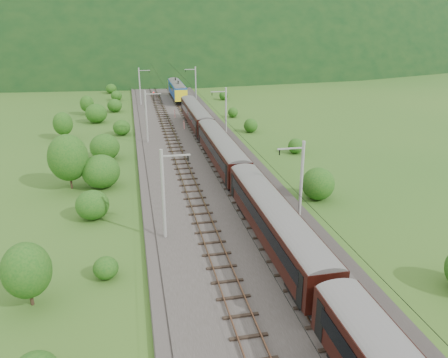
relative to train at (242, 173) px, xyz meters
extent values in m
plane|color=#2B5A1C|center=(-2.40, -6.51, -3.32)|extent=(600.00, 600.00, 0.00)
cube|color=#38332D|center=(-2.40, 3.49, -3.17)|extent=(14.00, 220.00, 0.30)
cube|color=brown|center=(-5.52, 3.49, -2.82)|extent=(0.08, 220.00, 0.15)
cube|color=brown|center=(-4.08, 3.49, -2.82)|extent=(0.08, 220.00, 0.15)
cube|color=black|center=(-4.80, 3.49, -2.96)|extent=(2.40, 220.00, 0.12)
cube|color=brown|center=(-0.72, 3.49, -2.82)|extent=(0.08, 220.00, 0.15)
cube|color=brown|center=(0.72, 3.49, -2.82)|extent=(0.08, 220.00, 0.15)
cube|color=black|center=(0.00, 3.49, -2.96)|extent=(2.40, 220.00, 0.12)
cylinder|color=gray|center=(-8.60, -6.51, 0.98)|extent=(0.28, 0.28, 8.00)
cube|color=gray|center=(-7.40, -6.51, 4.38)|extent=(2.40, 0.12, 0.12)
cylinder|color=black|center=(-6.40, -6.51, 4.08)|extent=(0.10, 0.10, 0.50)
cylinder|color=gray|center=(-8.60, 25.49, 0.98)|extent=(0.28, 0.28, 8.00)
cube|color=gray|center=(-7.40, 25.49, 4.38)|extent=(2.40, 0.12, 0.12)
cylinder|color=black|center=(-6.40, 25.49, 4.08)|extent=(0.10, 0.10, 0.50)
cylinder|color=gray|center=(-8.60, 57.49, 0.98)|extent=(0.28, 0.28, 8.00)
cube|color=gray|center=(-7.40, 57.49, 4.38)|extent=(2.40, 0.12, 0.12)
cylinder|color=black|center=(-6.40, 57.49, 4.08)|extent=(0.10, 0.10, 0.50)
cylinder|color=gray|center=(-8.60, 89.49, 0.98)|extent=(0.28, 0.28, 8.00)
cube|color=gray|center=(-7.40, 89.49, 4.38)|extent=(2.40, 0.12, 0.12)
cylinder|color=black|center=(-6.40, 89.49, 4.08)|extent=(0.10, 0.10, 0.50)
cylinder|color=gray|center=(-8.60, 121.49, 0.98)|extent=(0.28, 0.28, 8.00)
cube|color=gray|center=(-7.40, 121.49, 4.38)|extent=(2.40, 0.12, 0.12)
cylinder|color=black|center=(-6.40, 121.49, 4.08)|extent=(0.10, 0.10, 0.50)
cylinder|color=gray|center=(3.80, -6.51, 0.98)|extent=(0.28, 0.28, 8.00)
cube|color=gray|center=(2.60, -6.51, 4.38)|extent=(2.40, 0.12, 0.12)
cylinder|color=black|center=(1.60, -6.51, 4.08)|extent=(0.10, 0.10, 0.50)
cylinder|color=gray|center=(3.80, 25.49, 0.98)|extent=(0.28, 0.28, 8.00)
cube|color=gray|center=(2.60, 25.49, 4.38)|extent=(2.40, 0.12, 0.12)
cylinder|color=black|center=(1.60, 25.49, 4.08)|extent=(0.10, 0.10, 0.50)
cylinder|color=gray|center=(3.80, 57.49, 0.98)|extent=(0.28, 0.28, 8.00)
cube|color=gray|center=(2.60, 57.49, 4.38)|extent=(2.40, 0.12, 0.12)
cylinder|color=black|center=(1.60, 57.49, 4.08)|extent=(0.10, 0.10, 0.50)
cylinder|color=gray|center=(3.80, 89.49, 0.98)|extent=(0.28, 0.28, 8.00)
cube|color=gray|center=(2.60, 89.49, 4.38)|extent=(2.40, 0.12, 0.12)
cylinder|color=black|center=(1.60, 89.49, 4.08)|extent=(0.10, 0.10, 0.50)
cylinder|color=gray|center=(3.80, 121.49, 0.98)|extent=(0.28, 0.28, 8.00)
cube|color=gray|center=(2.60, 121.49, 4.38)|extent=(2.40, 0.12, 0.12)
cylinder|color=black|center=(1.60, 121.49, 4.08)|extent=(0.10, 0.10, 0.50)
cylinder|color=black|center=(-4.80, 3.49, 3.78)|extent=(0.03, 198.00, 0.03)
cylinder|color=black|center=(0.00, 3.49, 3.78)|extent=(0.03, 198.00, 0.03)
ellipsoid|color=black|center=(-2.40, 253.49, -3.32)|extent=(504.00, 360.00, 244.00)
cube|color=black|center=(0.00, -10.46, -0.53)|extent=(2.68, 20.36, 2.78)
cylinder|color=slate|center=(0.00, -10.46, 0.72)|extent=(2.68, 20.25, 2.68)
cube|color=black|center=(-1.36, -10.46, -0.19)|extent=(0.05, 17.91, 1.06)
cube|color=black|center=(1.36, -10.46, -0.19)|extent=(0.05, 17.91, 1.06)
cube|color=black|center=(0.00, -17.59, -2.33)|extent=(2.04, 2.96, 0.83)
cube|color=black|center=(0.00, -3.34, -2.33)|extent=(2.04, 2.96, 0.83)
cube|color=black|center=(0.00, 10.85, -0.53)|extent=(2.68, 20.36, 2.78)
cylinder|color=slate|center=(0.00, 10.85, 0.72)|extent=(2.68, 20.25, 2.68)
cube|color=black|center=(-1.36, 10.85, -0.19)|extent=(0.05, 17.91, 1.06)
cube|color=black|center=(1.36, 10.85, -0.19)|extent=(0.05, 17.91, 1.06)
cube|color=black|center=(0.00, 3.72, -2.33)|extent=(2.04, 2.96, 0.83)
cube|color=black|center=(0.00, 17.97, -2.33)|extent=(2.04, 2.96, 0.83)
cube|color=black|center=(0.00, 32.16, -0.53)|extent=(2.68, 20.36, 2.78)
cylinder|color=slate|center=(0.00, 32.16, 0.72)|extent=(2.68, 20.25, 2.68)
cube|color=black|center=(-1.36, 32.16, -0.19)|extent=(0.05, 17.91, 1.06)
cube|color=black|center=(1.36, 32.16, -0.19)|extent=(0.05, 17.91, 1.06)
cube|color=black|center=(0.00, 25.03, -2.33)|extent=(2.04, 2.96, 0.83)
cube|color=black|center=(0.00, 39.28, -2.33)|extent=(2.04, 2.96, 0.83)
cube|color=#14449F|center=(0.00, 61.80, -0.53)|extent=(2.68, 16.66, 2.78)
cylinder|color=slate|center=(0.00, 61.80, 0.72)|extent=(2.68, 16.57, 2.68)
cube|color=black|center=(-1.36, 61.80, -0.19)|extent=(0.05, 14.66, 1.06)
cube|color=black|center=(1.36, 61.80, -0.19)|extent=(0.05, 14.66, 1.06)
cube|color=black|center=(0.00, 55.97, -2.33)|extent=(2.04, 2.96, 0.83)
cube|color=black|center=(0.00, 67.63, -2.33)|extent=(2.04, 2.96, 0.83)
cube|color=yellow|center=(0.00, 69.93, -0.71)|extent=(2.74, 0.50, 2.50)
cube|color=yellow|center=(0.00, 53.67, -0.71)|extent=(2.74, 0.50, 2.50)
cube|color=black|center=(0.00, 64.80, 1.37)|extent=(0.08, 1.60, 0.83)
cylinder|color=red|center=(-2.62, 42.23, -2.23)|extent=(0.17, 0.17, 1.57)
cylinder|color=red|center=(-2.02, 32.72, -2.25)|extent=(0.16, 0.16, 1.53)
cylinder|color=black|center=(-5.55, 60.13, -1.95)|extent=(0.15, 0.15, 2.13)
sphere|color=red|center=(-5.55, 60.13, -0.83)|extent=(0.26, 0.26, 0.26)
ellipsoid|color=#154C14|center=(-13.45, -11.60, -2.47)|extent=(1.89, 1.89, 1.70)
ellipsoid|color=#154C14|center=(-15.08, -0.67, -1.88)|extent=(3.20, 3.20, 2.88)
ellipsoid|color=#154C14|center=(-14.64, 7.83, -1.39)|extent=(4.28, 4.28, 3.86)
ellipsoid|color=#154C14|center=(-14.68, 18.53, -1.51)|extent=(4.02, 4.02, 3.62)
ellipsoid|color=#154C14|center=(-12.55, 31.93, -2.04)|extent=(2.84, 2.84, 2.56)
ellipsoid|color=#154C14|center=(-17.21, 42.27, -1.54)|extent=(3.95, 3.95, 3.55)
ellipsoid|color=#154C14|center=(-14.12, 51.90, -1.97)|extent=(3.00, 3.00, 2.70)
ellipsoid|color=#154C14|center=(-13.99, 65.51, -2.15)|extent=(2.59, 2.59, 2.33)
ellipsoid|color=#154C14|center=(-15.51, 76.60, -2.09)|extent=(2.72, 2.72, 2.45)
ellipsoid|color=#154C14|center=(-13.68, 85.01, -2.10)|extent=(2.72, 2.72, 2.44)
cylinder|color=black|center=(-18.28, -13.92, -2.06)|extent=(0.24, 0.24, 2.52)
ellipsoid|color=#154C14|center=(-18.28, -13.92, -0.62)|extent=(3.23, 3.23, 3.88)
cylinder|color=black|center=(-18.07, 8.16, -1.59)|extent=(0.24, 0.24, 3.45)
ellipsoid|color=#154C14|center=(-18.07, 8.16, 0.38)|extent=(4.44, 4.44, 5.33)
cylinder|color=black|center=(-21.61, 31.11, -2.12)|extent=(0.24, 0.24, 2.40)
ellipsoid|color=#154C14|center=(-21.61, 31.11, -0.75)|extent=(3.08, 3.08, 3.70)
cylinder|color=black|center=(-19.40, 49.86, -2.25)|extent=(0.24, 0.24, 2.13)
ellipsoid|color=#154C14|center=(-19.40, 49.86, -1.04)|extent=(2.74, 2.74, 3.28)
ellipsoid|color=#154C14|center=(8.20, -0.61, -1.74)|extent=(3.51, 3.51, 3.16)
ellipsoid|color=#154C14|center=(11.99, 15.89, -2.32)|extent=(2.22, 2.22, 2.00)
ellipsoid|color=#154C14|center=(8.95, 29.27, -2.26)|extent=(2.36, 2.36, 2.12)
ellipsoid|color=#154C14|center=(8.73, 41.66, -2.44)|extent=(1.95, 1.95, 1.76)
ellipsoid|color=#154C14|center=(11.00, 61.07, -2.35)|extent=(2.14, 2.14, 1.93)
camera|label=1|loc=(-10.70, -41.04, 15.02)|focal=35.00mm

